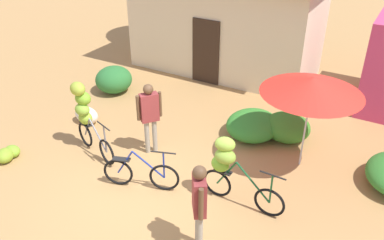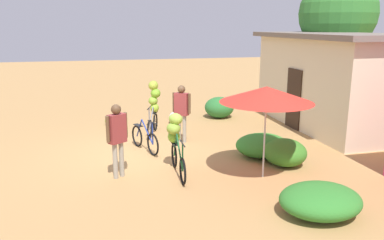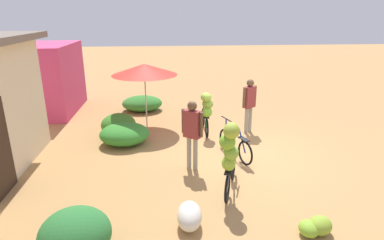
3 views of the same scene
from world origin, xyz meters
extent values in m
plane|color=#B1844D|center=(0.00, 0.00, 0.00)|extent=(60.00, 60.00, 0.00)
cube|color=beige|center=(-1.50, 6.68, 1.50)|extent=(5.83, 2.56, 3.00)
cube|color=#332319|center=(-1.50, 5.38, 1.00)|extent=(0.90, 0.06, 2.00)
cylinder|color=brown|center=(-3.60, 8.20, 1.48)|extent=(0.39, 0.39, 2.96)
ellipsoid|color=#2B7132|center=(-3.55, 3.43, 0.39)|extent=(1.07, 1.10, 0.78)
ellipsoid|color=#34872D|center=(1.00, 3.17, 0.30)|extent=(1.28, 1.42, 0.60)
ellipsoid|color=#3A7E27|center=(1.77, 3.44, 0.33)|extent=(1.11, 1.06, 0.66)
cylinder|color=beige|center=(2.38, 2.59, 1.02)|extent=(0.04, 0.04, 2.03)
cone|color=red|center=(2.38, 2.59, 1.93)|extent=(2.08, 2.08, 0.35)
torus|color=black|center=(-1.34, 0.49, 0.30)|extent=(0.59, 0.24, 0.60)
torus|color=black|center=(-2.25, 0.80, 0.30)|extent=(0.59, 0.24, 0.60)
cylinder|color=slate|center=(-2.09, 0.75, 0.59)|extent=(0.36, 0.15, 0.59)
cylinder|color=slate|center=(-1.64, 0.59, 0.59)|extent=(0.63, 0.25, 0.60)
cylinder|color=black|center=(-1.34, 0.49, 0.97)|extent=(0.48, 0.19, 0.03)
cylinder|color=slate|center=(-1.34, 0.49, 0.64)|extent=(0.04, 0.04, 0.67)
cube|color=black|center=(-2.16, 0.77, 0.63)|extent=(0.39, 0.25, 0.02)
ellipsoid|color=#91B833|center=(-2.14, 0.77, 0.80)|extent=(0.38, 0.32, 0.31)
ellipsoid|color=#85B036|center=(-2.15, 0.73, 1.03)|extent=(0.42, 0.36, 0.28)
ellipsoid|color=#76AD2A|center=(-2.17, 0.82, 1.27)|extent=(0.44, 0.38, 0.31)
ellipsoid|color=#99B034|center=(-2.23, 0.76, 1.52)|extent=(0.47, 0.42, 0.31)
torus|color=black|center=(0.26, 0.35, 0.31)|extent=(0.60, 0.25, 0.62)
torus|color=black|center=(-0.65, 0.03, 0.31)|extent=(0.60, 0.25, 0.62)
cylinder|color=navy|center=(-0.49, 0.09, 0.59)|extent=(0.36, 0.16, 0.57)
cylinder|color=navy|center=(-0.04, 0.25, 0.59)|extent=(0.63, 0.25, 0.58)
cylinder|color=black|center=(0.26, 0.35, 0.92)|extent=(0.48, 0.20, 0.03)
cylinder|color=navy|center=(0.26, 0.35, 0.61)|extent=(0.04, 0.04, 0.61)
cube|color=black|center=(-0.56, 0.06, 0.65)|extent=(0.39, 0.25, 0.02)
torus|color=black|center=(2.34, 0.71, 0.30)|extent=(0.61, 0.07, 0.61)
torus|color=black|center=(1.25, 0.73, 0.30)|extent=(0.61, 0.07, 0.61)
cylinder|color=#19592D|center=(1.44, 0.73, 0.63)|extent=(0.41, 0.05, 0.66)
cylinder|color=#19592D|center=(1.99, 0.72, 0.63)|extent=(0.73, 0.06, 0.67)
cylinder|color=black|center=(2.34, 0.71, 0.93)|extent=(0.50, 0.04, 0.03)
cylinder|color=#19592D|center=(2.34, 0.71, 0.62)|extent=(0.04, 0.04, 0.63)
cube|color=black|center=(1.36, 0.73, 0.64)|extent=(0.36, 0.15, 0.02)
ellipsoid|color=#78B62E|center=(1.30, 0.72, 0.79)|extent=(0.44, 0.38, 0.29)
ellipsoid|color=#86AC39|center=(1.41, 0.70, 1.03)|extent=(0.41, 0.33, 0.29)
ellipsoid|color=#99C642|center=(1.37, 0.76, 1.25)|extent=(0.44, 0.38, 0.27)
ellipsoid|color=#82B52F|center=(-3.41, -0.38, 0.13)|extent=(0.41, 0.35, 0.26)
ellipsoid|color=#85A92D|center=(-3.38, -0.59, 0.16)|extent=(0.55, 0.57, 0.31)
ellipsoid|color=silver|center=(-2.99, 1.63, 0.22)|extent=(0.73, 0.49, 0.44)
cylinder|color=gray|center=(1.64, -0.70, 0.41)|extent=(0.11, 0.11, 0.83)
cylinder|color=gray|center=(1.54, -0.56, 0.41)|extent=(0.11, 0.11, 0.83)
cube|color=maroon|center=(1.59, -0.63, 1.16)|extent=(0.39, 0.44, 0.66)
cylinder|color=brown|center=(1.74, -0.83, 1.19)|extent=(0.08, 0.08, 0.59)
cylinder|color=brown|center=(1.45, -0.42, 1.19)|extent=(0.08, 0.08, 0.59)
sphere|color=brown|center=(1.59, -0.63, 1.60)|extent=(0.22, 0.22, 0.22)
cylinder|color=gray|center=(-0.82, 1.30, 0.42)|extent=(0.11, 0.11, 0.83)
cylinder|color=gray|center=(-0.71, 1.44, 0.42)|extent=(0.11, 0.11, 0.83)
cube|color=maroon|center=(-0.77, 1.37, 1.16)|extent=(0.40, 0.44, 0.66)
cylinder|color=brown|center=(-0.92, 1.17, 1.19)|extent=(0.08, 0.08, 0.59)
cylinder|color=brown|center=(-0.61, 1.57, 1.19)|extent=(0.08, 0.08, 0.59)
sphere|color=brown|center=(-0.77, 1.37, 1.60)|extent=(0.22, 0.22, 0.22)
camera|label=1|loc=(3.92, -4.93, 5.36)|focal=37.77mm
camera|label=2|loc=(10.15, -1.02, 3.40)|focal=36.42mm
camera|label=3|loc=(-7.80, 2.02, 3.62)|focal=30.02mm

